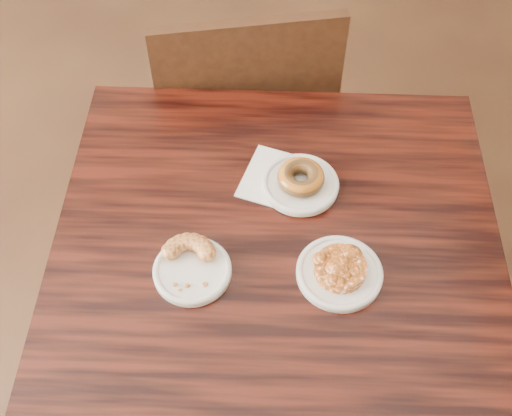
{
  "coord_description": "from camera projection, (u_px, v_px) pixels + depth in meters",
  "views": [
    {
      "loc": [
        0.17,
        -0.62,
        1.76
      ],
      "look_at": [
        0.25,
        0.09,
        0.8
      ],
      "focal_mm": 45.0,
      "sensor_mm": 36.0,
      "label": 1
    }
  ],
  "objects": [
    {
      "name": "plate_fritter",
      "position": [
        339.0,
        273.0,
        1.16
      ],
      "size": [
        0.16,
        0.16,
        0.01
      ],
      "primitive_type": "cylinder",
      "color": "white",
      "rests_on": "cafe_table"
    },
    {
      "name": "cafe_table",
      "position": [
        273.0,
        335.0,
        1.5
      ],
      "size": [
        0.97,
        0.97,
        0.75
      ],
      "primitive_type": "cube",
      "rotation": [
        0.0,
        0.0,
        -0.15
      ],
      "color": "black",
      "rests_on": "floor"
    },
    {
      "name": "apple_fritter",
      "position": [
        341.0,
        267.0,
        1.15
      ],
      "size": [
        0.13,
        0.13,
        0.03
      ],
      "primitive_type": null,
      "color": "#4E2808",
      "rests_on": "plate_fritter"
    },
    {
      "name": "plate_donut",
      "position": [
        300.0,
        184.0,
        1.28
      ],
      "size": [
        0.15,
        0.15,
        0.01
      ],
      "primitive_type": "cylinder",
      "color": "silver",
      "rests_on": "napkin"
    },
    {
      "name": "floor",
      "position": [
        170.0,
        414.0,
        1.77
      ],
      "size": [
        5.0,
        5.0,
        0.0
      ],
      "primitive_type": "plane",
      "color": "black",
      "rests_on": "ground"
    },
    {
      "name": "chair_far",
      "position": [
        240.0,
        108.0,
        1.85
      ],
      "size": [
        0.5,
        0.5,
        0.9
      ],
      "primitive_type": null,
      "rotation": [
        0.0,
        0.0,
        3.17
      ],
      "color": "black",
      "rests_on": "floor"
    },
    {
      "name": "plate_cruller",
      "position": [
        192.0,
        271.0,
        1.17
      ],
      "size": [
        0.14,
        0.14,
        0.01
      ],
      "primitive_type": "cylinder",
      "color": "white",
      "rests_on": "cafe_table"
    },
    {
      "name": "napkin",
      "position": [
        280.0,
        179.0,
        1.3
      ],
      "size": [
        0.19,
        0.19,
        0.0
      ],
      "primitive_type": "cube",
      "rotation": [
        0.0,
        0.0,
        -0.47
      ],
      "color": "white",
      "rests_on": "cafe_table"
    },
    {
      "name": "cruller_fragment",
      "position": [
        191.0,
        265.0,
        1.15
      ],
      "size": [
        0.12,
        0.12,
        0.03
      ],
      "primitive_type": null,
      "color": "brown",
      "rests_on": "plate_cruller"
    },
    {
      "name": "glazed_donut",
      "position": [
        301.0,
        177.0,
        1.26
      ],
      "size": [
        0.09,
        0.09,
        0.03
      ],
      "primitive_type": "torus",
      "color": "#8B5614",
      "rests_on": "plate_donut"
    }
  ]
}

